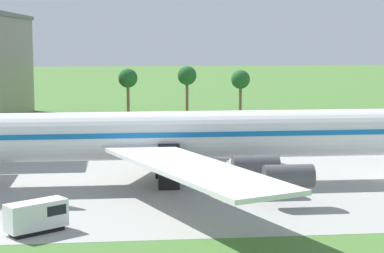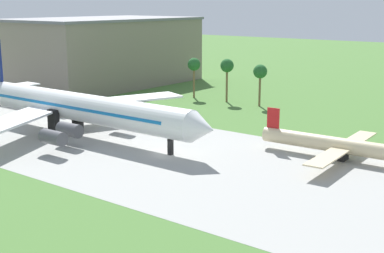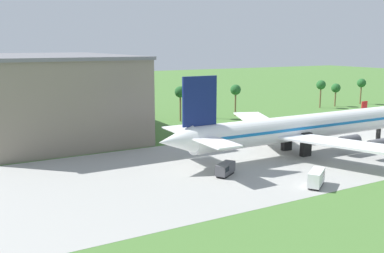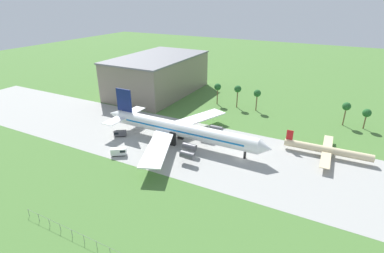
{
  "view_description": "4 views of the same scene",
  "coord_description": "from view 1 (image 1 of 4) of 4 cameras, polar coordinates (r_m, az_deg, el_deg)",
  "views": [
    {
      "loc": [
        -33.0,
        -80.19,
        17.79
      ],
      "look_at": [
        -24.37,
        0.83,
        6.82
      ],
      "focal_mm": 65.0,
      "sensor_mm": 36.0,
      "label": 1
    },
    {
      "loc": [
        58.99,
        -69.38,
        26.32
      ],
      "look_at": [
        5.56,
        0.83,
        5.82
      ],
      "focal_mm": 50.0,
      "sensor_mm": 36.0,
      "label": 2
    },
    {
      "loc": [
        -93.7,
        -70.01,
        24.21
      ],
      "look_at": [
        -54.29,
        0.83,
        8.66
      ],
      "focal_mm": 40.0,
      "sensor_mm": 36.0,
      "label": 3
    },
    {
      "loc": [
        27.6,
        -90.75,
        53.68
      ],
      "look_at": [
        -22.73,
        5.0,
        6.0
      ],
      "focal_mm": 28.0,
      "sensor_mm": 36.0,
      "label": 4
    }
  ],
  "objects": [
    {
      "name": "jet_airliner",
      "position": [
        82.23,
        -0.9,
        -0.75
      ],
      "size": [
        71.49,
        59.08,
        18.32
      ],
      "color": "white",
      "rests_on": "ground_plane"
    },
    {
      "name": "baggage_tug",
      "position": [
        64.24,
        -12.53,
        -7.17
      ],
      "size": [
        5.67,
        4.78,
        2.88
      ],
      "color": "black",
      "rests_on": "ground_plane"
    }
  ]
}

